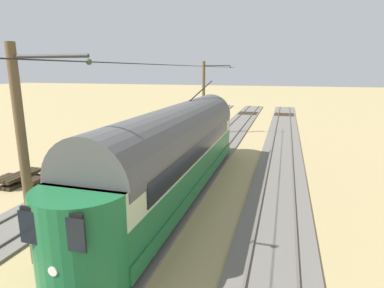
{
  "coord_description": "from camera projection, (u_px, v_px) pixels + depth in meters",
  "views": [
    {
      "loc": [
        -4.84,
        13.35,
        5.93
      ],
      "look_at": [
        -0.46,
        -1.75,
        2.28
      ],
      "focal_mm": 30.09,
      "sensor_mm": 36.0,
      "label": 1
    }
  ],
  "objects": [
    {
      "name": "ground_plane",
      "position": [
        172.0,
        198.0,
        15.14
      ],
      "size": [
        220.0,
        220.0,
        0.0
      ],
      "primitive_type": "plane",
      "color": "tan"
    },
    {
      "name": "track_streetcar_siding",
      "position": [
        277.0,
        207.0,
        14.12
      ],
      "size": [
        2.8,
        80.0,
        0.18
      ],
      "color": "#666059",
      "rests_on": "ground"
    },
    {
      "name": "track_adjacent_siding",
      "position": [
        174.0,
        195.0,
        15.42
      ],
      "size": [
        2.8,
        80.0,
        0.18
      ],
      "color": "#666059",
      "rests_on": "ground"
    },
    {
      "name": "track_third_siding",
      "position": [
        88.0,
        185.0,
        16.72
      ],
      "size": [
        2.8,
        80.0,
        0.18
      ],
      "color": "#666059",
      "rests_on": "ground"
    },
    {
      "name": "vintage_streetcar",
      "position": [
        176.0,
        149.0,
        15.24
      ],
      "size": [
        2.65,
        17.4,
        5.03
      ],
      "color": "#196033",
      "rests_on": "ground"
    },
    {
      "name": "catenary_pole_foreground",
      "position": [
        204.0,
        97.0,
        29.39
      ],
      "size": [
        2.62,
        0.28,
        6.67
      ],
      "color": "brown",
      "rests_on": "ground"
    },
    {
      "name": "catenary_pole_mid_near",
      "position": [
        25.0,
        156.0,
        9.35
      ],
      "size": [
        2.62,
        0.28,
        6.67
      ],
      "color": "brown",
      "rests_on": "ground"
    },
    {
      "name": "spare_tie_stack",
      "position": [
        21.0,
        178.0,
        17.1
      ],
      "size": [
        2.4,
        2.4,
        0.54
      ],
      "color": "#2D2316",
      "rests_on": "ground"
    }
  ]
}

